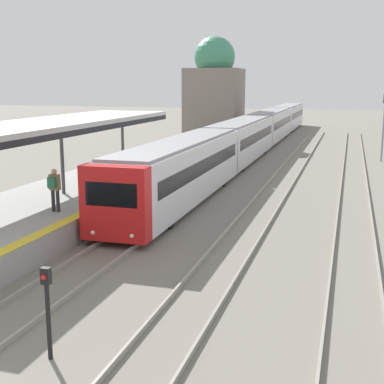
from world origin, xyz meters
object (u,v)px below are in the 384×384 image
at_px(signal_post_near, 47,304).
at_px(signal_mast_far, 384,119).
at_px(train_near, 258,130).
at_px(person_on_platform, 54,187).

relative_size(signal_post_near, signal_mast_far, 0.41).
distance_m(train_near, signal_mast_far, 11.32).
bearing_deg(person_on_platform, signal_post_near, -60.34).
xyz_separation_m(person_on_platform, signal_mast_far, (13.07, 25.02, 1.23)).
bearing_deg(person_on_platform, train_near, 84.56).
height_order(signal_post_near, signal_mast_far, signal_mast_far).
relative_size(train_near, signal_mast_far, 12.06).
bearing_deg(train_near, signal_post_near, -87.03).
height_order(person_on_platform, signal_mast_far, signal_mast_far).
relative_size(person_on_platform, signal_post_near, 0.81).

